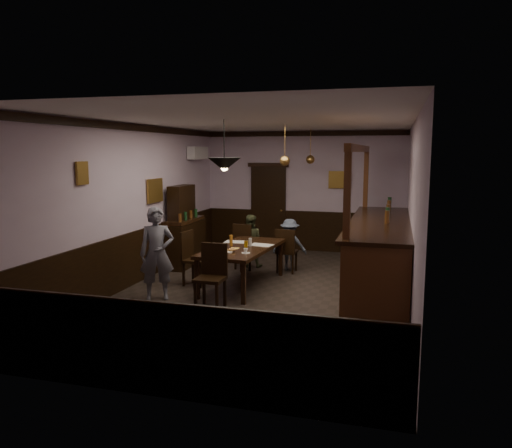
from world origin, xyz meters
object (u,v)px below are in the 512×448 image
(person_seated_right, at_px, (290,245))
(soda_can, at_px, (246,244))
(chair_side, at_px, (192,255))
(sideboard, at_px, (184,233))
(person_standing, at_px, (157,254))
(pendant_iron, at_px, (224,164))
(chair_far_right, at_px, (286,249))
(bar_counter, at_px, (380,253))
(person_seated_left, at_px, (250,241))
(pendant_brass_mid, at_px, (285,161))
(chair_far_left, at_px, (245,244))
(pendant_brass_far, at_px, (310,160))
(chair_near, at_px, (212,273))
(dining_table, at_px, (243,250))
(coffee_cup, at_px, (246,250))

(person_seated_right, relative_size, soda_can, 9.05)
(chair_side, relative_size, sideboard, 0.58)
(person_standing, xyz_separation_m, pendant_iron, (1.08, 0.37, 1.49))
(chair_far_right, distance_m, bar_counter, 1.99)
(person_seated_left, xyz_separation_m, pendant_brass_mid, (0.88, -0.52, 1.73))
(person_seated_right, distance_m, pendant_iron, 2.95)
(chair_side, relative_size, soda_can, 8.43)
(sideboard, bearing_deg, chair_far_left, -1.57)
(soda_can, height_order, pendant_brass_mid, pendant_brass_mid)
(soda_can, relative_size, bar_counter, 0.03)
(person_seated_left, bearing_deg, sideboard, 0.90)
(chair_side, xyz_separation_m, pendant_brass_far, (1.69, 3.00, 1.74))
(chair_side, distance_m, sideboard, 1.68)
(chair_near, xyz_separation_m, sideboard, (-1.66, 2.65, 0.14))
(dining_table, xyz_separation_m, chair_far_left, (-0.36, 1.30, -0.15))
(chair_far_right, bearing_deg, person_seated_left, -20.37)
(chair_far_left, distance_m, coffee_cup, 1.98)
(person_standing, xyz_separation_m, person_seated_right, (1.71, 2.68, -0.24))
(chair_far_right, distance_m, chair_near, 2.63)
(chair_side, distance_m, bar_counter, 3.46)
(pendant_iron, bearing_deg, person_seated_right, 74.79)
(chair_near, relative_size, person_standing, 0.65)
(person_seated_left, height_order, pendant_brass_mid, pendant_brass_mid)
(chair_side, distance_m, soda_can, 1.06)
(chair_near, xyz_separation_m, bar_counter, (2.54, 1.92, 0.09))
(chair_side, relative_size, pendant_brass_far, 1.25)
(dining_table, xyz_separation_m, bar_counter, (2.44, 0.61, -0.03))
(bar_counter, bearing_deg, pendant_brass_far, 126.84)
(dining_table, xyz_separation_m, person_standing, (-1.14, -1.17, 0.10))
(dining_table, distance_m, person_seated_right, 1.62)
(coffee_cup, xyz_separation_m, soda_can, (-0.15, 0.51, 0.01))
(dining_table, relative_size, chair_far_left, 2.31)
(chair_far_left, relative_size, chair_far_right, 1.07)
(pendant_brass_far, bearing_deg, dining_table, -104.56)
(chair_far_right, relative_size, soda_can, 7.68)
(coffee_cup, bearing_deg, person_seated_right, 85.20)
(person_standing, relative_size, person_seated_right, 1.45)
(chair_side, bearing_deg, person_seated_right, -36.09)
(person_standing, bearing_deg, person_seated_left, 47.07)
(person_seated_left, bearing_deg, person_seated_right, 167.01)
(person_seated_left, bearing_deg, chair_far_left, 75.21)
(person_seated_left, bearing_deg, soda_can, 95.48)
(coffee_cup, bearing_deg, soda_can, 110.69)
(dining_table, bearing_deg, bar_counter, 14.10)
(person_seated_left, bearing_deg, chair_side, 61.55)
(person_seated_left, height_order, person_seated_right, person_seated_left)
(person_standing, bearing_deg, person_seated_right, 30.98)
(chair_far_right, bearing_deg, pendant_iron, 74.22)
(person_seated_right, height_order, coffee_cup, person_seated_right)
(chair_far_left, relative_size, chair_side, 0.97)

